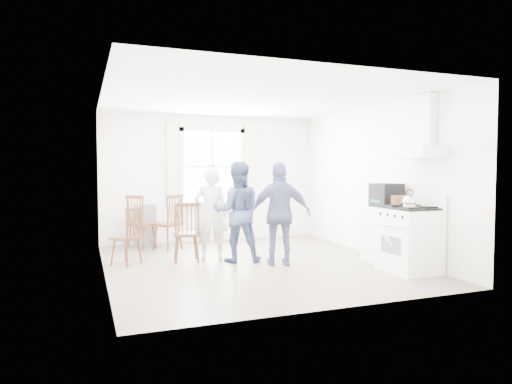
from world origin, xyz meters
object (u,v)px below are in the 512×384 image
Objects in this scene: windsor_chair_a at (172,216)px; low_cabinet at (384,234)px; windsor_chair_b at (187,226)px; person_mid at (237,212)px; windsor_chair_c at (131,229)px; person_right at (280,214)px; gas_stove at (410,239)px; stereo_stack at (386,195)px; person_left at (211,214)px.

low_cabinet is at bearing -37.52° from windsor_chair_a.
windsor_chair_b is 0.84m from person_mid.
person_right is (2.16, -0.88, 0.25)m from windsor_chair_c.
stereo_stack is at bearing 85.29° from gas_stove.
windsor_chair_c is at bearing 10.80° from person_left.
windsor_chair_a is at bearing 142.48° from low_cabinet.
stereo_stack is 2.83m from person_left.
gas_stove reaches higher than windsor_chair_c.
person_left reaches higher than low_cabinet.
low_cabinet is 3.16m from windsor_chair_b.
gas_stove is 2.51× the size of stereo_stack.
windsor_chair_a is at bearing 141.42° from stereo_stack.
windsor_chair_a is 2.33m from person_right.
person_mid is (0.79, -0.18, 0.21)m from windsor_chair_b.
person_mid reaches higher than gas_stove.
person_mid is at bearing 155.56° from stereo_stack.
person_left is 0.95× the size of person_right.
person_left reaches higher than windsor_chair_b.
stereo_stack reaches higher than low_cabinet.
person_mid is at bearing -12.34° from windsor_chair_c.
windsor_chair_b is at bearing -11.89° from windsor_chair_c.
person_right is (-1.64, 0.39, 0.35)m from low_cabinet.
person_mid is (-2.10, 1.61, 0.32)m from gas_stove.
low_cabinet is 0.56× the size of person_mid.
windsor_chair_b is at bearing 27.89° from person_left.
person_left is at bearing 154.83° from low_cabinet.
stereo_stack reaches higher than windsor_chair_a.
stereo_stack is (0.05, 0.63, 0.60)m from gas_stove.
windsor_chair_a is at bearing -38.00° from person_right.
gas_stove is 0.70× the size of person_right.
windsor_chair_b reaches higher than low_cabinet.
person_right is at bearing -54.95° from windsor_chair_a.
gas_stove is at bearing -95.68° from low_cabinet.
person_mid is 1.01× the size of person_right.
windsor_chair_a reaches higher than windsor_chair_c.
stereo_stack is 3.20m from windsor_chair_b.
person_right is at bearing 151.92° from person_left.
person_left is at bearing 153.32° from stereo_stack.
windsor_chair_a is 1.61m from person_mid.
person_mid reaches higher than windsor_chair_c.
person_mid is (-2.17, 0.91, 0.36)m from low_cabinet.
person_right is at bearing 164.23° from stereo_stack.
windsor_chair_a is 1.20m from windsor_chair_b.
low_cabinet is 0.56× the size of person_right.
low_cabinet is 0.87× the size of windsor_chair_a.
person_mid reaches higher than stereo_stack.
person_left reaches higher than stereo_stack.
windsor_chair_c is at bearing 1.73° from person_mid.
person_right is at bearing 149.53° from person_mid.
person_left reaches higher than gas_stove.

